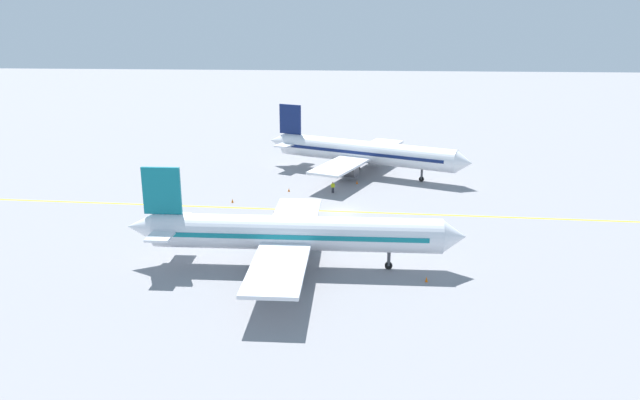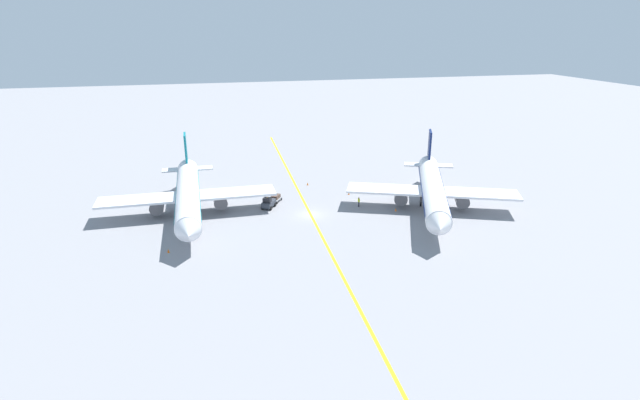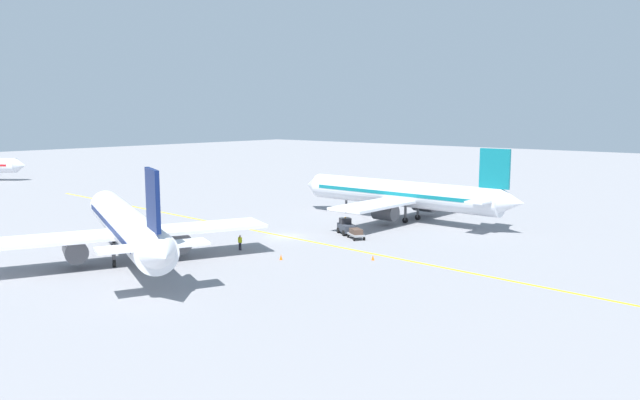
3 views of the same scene
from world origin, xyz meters
name	(u,v)px [view 1 (image 1 of 3)]	position (x,y,z in m)	size (l,w,h in m)	color
ground_plane	(341,211)	(0.00, 0.00, 0.00)	(400.00, 400.00, 0.00)	gray
apron_yellow_centreline	(341,211)	(0.00, 0.00, 0.00)	(0.40, 120.00, 0.01)	yellow
airplane_at_gate	(363,152)	(-19.94, 2.82, 3.71)	(27.83, 33.90, 10.60)	white
airplane_adjacent_stand	(293,234)	(19.08, -4.40, 3.71)	(28.02, 35.41, 10.60)	silver
baggage_tug_dark	(302,219)	(6.19, -4.65, 0.90)	(2.86, 3.34, 2.11)	#333842
baggage_cart_trailing	(282,215)	(4.49, -7.47, 0.76)	(2.54, 2.95, 1.24)	gray
ground_crew_worker	(333,187)	(-8.76, -1.57, 0.91)	(0.24, 0.58, 1.68)	#23232D
traffic_cone_near_nose	(289,190)	(-9.03, -8.14, 0.28)	(0.32, 0.32, 0.55)	orange
traffic_cone_mid_apron	(232,201)	(-3.00, -15.44, 0.28)	(0.32, 0.32, 0.55)	orange
traffic_cone_by_wingtip	(426,279)	(21.98, 9.31, 0.28)	(0.32, 0.32, 0.55)	orange
traffic_cone_far_edge	(357,182)	(-14.05, 1.95, 0.28)	(0.32, 0.32, 0.55)	orange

